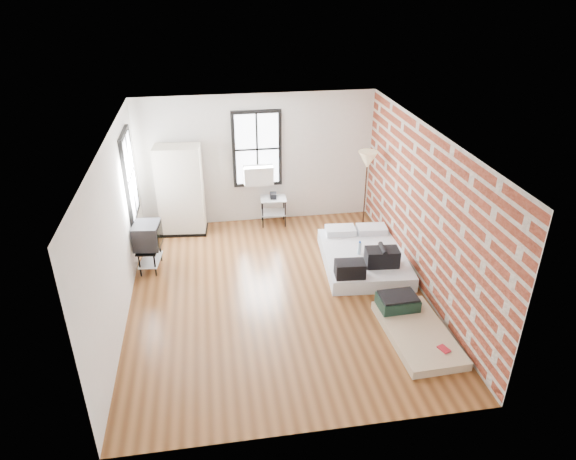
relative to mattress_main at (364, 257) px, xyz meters
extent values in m
plane|color=#563016|center=(-1.74, -0.70, -0.18)|extent=(6.00, 6.00, 0.00)
cube|color=silver|center=(-1.74, 2.30, 1.22)|extent=(5.00, 0.01, 2.80)
cube|color=silver|center=(-1.74, -3.70, 1.22)|extent=(5.00, 0.01, 2.80)
cube|color=silver|center=(-4.24, -0.70, 1.22)|extent=(0.01, 6.00, 2.80)
cube|color=maroon|center=(0.76, -0.70, 1.22)|extent=(0.02, 6.00, 2.80)
cube|color=white|center=(-1.74, -0.70, 2.62)|extent=(5.00, 6.00, 0.01)
cube|color=white|center=(-1.74, 2.25, 1.47)|extent=(0.90, 0.02, 1.50)
cube|color=black|center=(-2.23, 2.27, 1.47)|extent=(0.07, 0.08, 1.64)
cube|color=black|center=(-1.26, 2.27, 1.47)|extent=(0.07, 0.08, 1.64)
cube|color=black|center=(-1.74, 2.27, 2.26)|extent=(0.90, 0.08, 0.07)
cube|color=black|center=(-1.74, 2.27, 0.69)|extent=(0.90, 0.08, 0.07)
cube|color=black|center=(-1.74, 2.24, 1.47)|extent=(0.04, 0.02, 1.50)
cube|color=black|center=(-1.74, 2.24, 1.47)|extent=(0.90, 0.02, 0.04)
cube|color=white|center=(-1.74, 2.13, 0.94)|extent=(0.62, 0.30, 0.40)
cube|color=white|center=(-4.19, 1.10, 1.47)|extent=(0.02, 0.90, 1.50)
cube|color=black|center=(-4.21, 0.61, 1.47)|extent=(0.08, 0.07, 1.64)
cube|color=black|center=(-4.21, 1.58, 1.47)|extent=(0.08, 0.07, 1.64)
cube|color=black|center=(-4.21, 1.10, 2.26)|extent=(0.08, 0.90, 0.07)
cube|color=black|center=(-4.21, 1.10, 0.69)|extent=(0.08, 0.90, 0.07)
cube|color=black|center=(-4.18, 1.10, 1.47)|extent=(0.02, 0.04, 1.50)
cube|color=black|center=(-4.18, 1.10, 1.47)|extent=(0.02, 0.90, 0.04)
cube|color=white|center=(0.01, 0.02, -0.04)|extent=(1.65, 2.14, 0.27)
cube|color=white|center=(-0.25, 0.85, 0.15)|extent=(0.61, 0.42, 0.13)
cube|color=white|center=(0.39, 0.79, 0.15)|extent=(0.61, 0.42, 0.13)
cube|color=black|center=(0.18, -0.47, 0.25)|extent=(0.61, 0.39, 0.32)
cylinder|color=black|center=(0.18, -0.47, 0.43)|extent=(0.12, 0.38, 0.09)
cube|color=black|center=(-0.48, -0.74, 0.23)|extent=(0.54, 0.36, 0.28)
cylinder|color=silver|center=(-0.10, -0.02, 0.21)|extent=(0.07, 0.07, 0.23)
cylinder|color=blue|center=(-0.10, -0.02, 0.34)|extent=(0.04, 0.04, 0.03)
cube|color=tan|center=(0.21, -2.19, -0.11)|extent=(0.95, 1.72, 0.13)
cube|color=#142D23|center=(0.10, -1.57, 0.05)|extent=(0.64, 0.47, 0.20)
cube|color=black|center=(0.10, -1.57, 0.17)|extent=(0.60, 0.43, 0.04)
cube|color=#B01C28|center=(0.40, -2.67, -0.03)|extent=(0.17, 0.21, 0.02)
cube|color=black|center=(-3.38, 1.95, -0.15)|extent=(1.00, 0.64, 0.06)
cube|color=beige|center=(-3.38, 1.95, 0.80)|extent=(0.96, 0.59, 1.83)
cylinder|color=black|center=(-1.70, 1.85, 0.13)|extent=(0.02, 0.02, 0.61)
cylinder|color=black|center=(-1.22, 1.82, 0.13)|extent=(0.02, 0.02, 0.61)
cylinder|color=black|center=(-1.68, 2.22, 0.13)|extent=(0.02, 0.02, 0.61)
cylinder|color=black|center=(-1.19, 2.19, 0.13)|extent=(0.02, 0.02, 0.61)
cube|color=silver|center=(-1.45, 2.02, 0.43)|extent=(0.58, 0.48, 0.02)
cube|color=silver|center=(-1.45, 2.02, 0.10)|extent=(0.55, 0.45, 0.02)
cube|color=black|center=(-1.45, 2.02, 0.49)|extent=(0.14, 0.21, 0.11)
cylinder|color=black|center=(0.37, 1.32, -0.16)|extent=(0.26, 0.26, 0.03)
cylinder|color=black|center=(0.37, 1.32, 0.62)|extent=(0.03, 0.03, 1.55)
cone|color=beige|center=(0.37, 1.32, 1.44)|extent=(0.38, 0.38, 0.34)
cylinder|color=black|center=(-4.13, 0.26, 0.05)|extent=(0.03, 0.03, 0.46)
cylinder|color=black|center=(-3.86, 0.23, 0.05)|extent=(0.03, 0.03, 0.46)
cylinder|color=black|center=(-4.07, 0.81, 0.05)|extent=(0.03, 0.03, 0.46)
cylinder|color=black|center=(-3.79, 0.77, 0.05)|extent=(0.03, 0.03, 0.46)
cube|color=black|center=(-3.96, 0.52, 0.28)|extent=(0.44, 0.70, 0.03)
cube|color=silver|center=(-3.96, 0.52, 0.00)|extent=(0.42, 0.68, 0.02)
cube|color=black|center=(-3.96, 0.52, 0.52)|extent=(0.52, 0.58, 0.46)
cube|color=black|center=(-3.74, 0.49, 0.52)|extent=(0.07, 0.44, 0.37)
camera|label=1|loc=(-2.74, -8.03, 4.89)|focal=32.00mm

